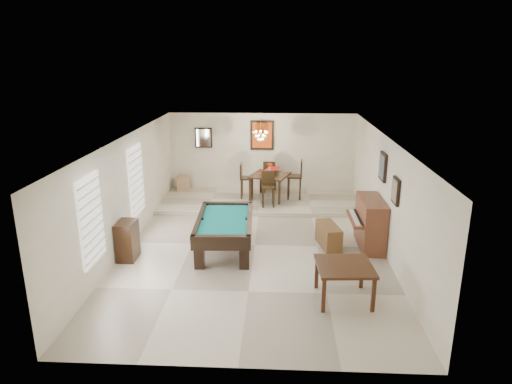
# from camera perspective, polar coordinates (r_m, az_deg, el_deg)

# --- Properties ---
(ground_plane) EXTENTS (6.00, 9.00, 0.02)m
(ground_plane) POSITION_cam_1_polar(r_m,az_deg,el_deg) (11.02, -0.16, -6.69)
(ground_plane) COLOR beige
(wall_back) EXTENTS (6.00, 0.04, 2.60)m
(wall_back) POSITION_cam_1_polar(r_m,az_deg,el_deg) (14.93, 0.77, 4.87)
(wall_back) COLOR silver
(wall_back) RESTS_ON ground_plane
(wall_front) EXTENTS (6.00, 0.04, 2.60)m
(wall_front) POSITION_cam_1_polar(r_m,az_deg,el_deg) (6.41, -2.38, -11.93)
(wall_front) COLOR silver
(wall_front) RESTS_ON ground_plane
(wall_left) EXTENTS (0.04, 9.00, 2.60)m
(wall_left) POSITION_cam_1_polar(r_m,az_deg,el_deg) (11.14, -15.77, 0.08)
(wall_left) COLOR silver
(wall_left) RESTS_ON ground_plane
(wall_right) EXTENTS (0.04, 9.00, 2.60)m
(wall_right) POSITION_cam_1_polar(r_m,az_deg,el_deg) (10.84, 15.88, -0.39)
(wall_right) COLOR silver
(wall_right) RESTS_ON ground_plane
(ceiling) EXTENTS (6.00, 9.00, 0.04)m
(ceiling) POSITION_cam_1_polar(r_m,az_deg,el_deg) (10.27, -0.17, 6.80)
(ceiling) COLOR white
(ceiling) RESTS_ON wall_back
(dining_step) EXTENTS (6.00, 2.50, 0.12)m
(dining_step) POSITION_cam_1_polar(r_m,az_deg,el_deg) (14.04, 0.55, -1.14)
(dining_step) COLOR beige
(dining_step) RESTS_ON ground_plane
(window_left_front) EXTENTS (0.06, 1.00, 1.70)m
(window_left_front) POSITION_cam_1_polar(r_m,az_deg,el_deg) (9.14, -19.91, -3.28)
(window_left_front) COLOR white
(window_left_front) RESTS_ON wall_left
(window_left_rear) EXTENTS (0.06, 1.00, 1.70)m
(window_left_rear) POSITION_cam_1_polar(r_m,az_deg,el_deg) (11.65, -14.76, 1.39)
(window_left_rear) COLOR white
(window_left_rear) RESTS_ON wall_left
(pool_table) EXTENTS (1.35, 2.36, 0.77)m
(pool_table) POSITION_cam_1_polar(r_m,az_deg,el_deg) (10.61, -3.92, -5.38)
(pool_table) COLOR black
(pool_table) RESTS_ON ground_plane
(square_table) EXTENTS (1.07, 1.07, 0.70)m
(square_table) POSITION_cam_1_polar(r_m,az_deg,el_deg) (8.74, 10.91, -11.00)
(square_table) COLOR #331B0C
(square_table) RESTS_ON ground_plane
(upright_piano) EXTENTS (0.79, 1.40, 1.17)m
(upright_piano) POSITION_cam_1_polar(r_m,az_deg,el_deg) (11.05, 13.41, -3.78)
(upright_piano) COLOR brown
(upright_piano) RESTS_ON ground_plane
(piano_bench) EXTENTS (0.57, 1.02, 0.54)m
(piano_bench) POSITION_cam_1_polar(r_m,az_deg,el_deg) (10.99, 9.06, -5.40)
(piano_bench) COLOR brown
(piano_bench) RESTS_ON ground_plane
(apothecary_chest) EXTENTS (0.39, 0.58, 0.87)m
(apothecary_chest) POSITION_cam_1_polar(r_m,az_deg,el_deg) (10.55, -15.78, -5.84)
(apothecary_chest) COLOR black
(apothecary_chest) RESTS_ON ground_plane
(dining_table) EXTENTS (1.35, 1.35, 0.88)m
(dining_table) POSITION_cam_1_polar(r_m,az_deg,el_deg) (14.02, 1.72, 0.96)
(dining_table) COLOR black
(dining_table) RESTS_ON dining_step
(flower_vase) EXTENTS (0.15, 0.15, 0.23)m
(flower_vase) POSITION_cam_1_polar(r_m,az_deg,el_deg) (13.87, 1.74, 3.18)
(flower_vase) COLOR #BD3410
(flower_vase) RESTS_ON dining_table
(dining_chair_south) EXTENTS (0.41, 0.41, 1.02)m
(dining_chair_south) POSITION_cam_1_polar(r_m,az_deg,el_deg) (13.26, 1.53, 0.35)
(dining_chair_south) COLOR black
(dining_chair_south) RESTS_ON dining_step
(dining_chair_north) EXTENTS (0.42, 0.42, 1.03)m
(dining_chair_north) POSITION_cam_1_polar(r_m,az_deg,el_deg) (14.68, 1.75, 1.99)
(dining_chair_north) COLOR black
(dining_chair_north) RESTS_ON dining_step
(dining_chair_west) EXTENTS (0.40, 0.40, 1.08)m
(dining_chair_west) POSITION_cam_1_polar(r_m,az_deg,el_deg) (14.04, -1.13, 1.42)
(dining_chair_west) COLOR black
(dining_chair_west) RESTS_ON dining_step
(dining_chair_east) EXTENTS (0.47, 0.47, 1.20)m
(dining_chair_east) POSITION_cam_1_polar(r_m,az_deg,el_deg) (14.02, 4.84, 1.59)
(dining_chair_east) COLOR black
(dining_chair_east) RESTS_ON dining_step
(corner_bench) EXTENTS (0.44, 0.52, 0.44)m
(corner_bench) POSITION_cam_1_polar(r_m,az_deg,el_deg) (15.17, -9.04, 1.12)
(corner_bench) COLOR tan
(corner_bench) RESTS_ON dining_step
(chandelier) EXTENTS (0.44, 0.44, 0.60)m
(chandelier) POSITION_cam_1_polar(r_m,az_deg,el_deg) (13.49, 0.57, 7.47)
(chandelier) COLOR #FFE5B2
(chandelier) RESTS_ON ceiling
(back_painting) EXTENTS (0.75, 0.06, 0.95)m
(back_painting) POSITION_cam_1_polar(r_m,az_deg,el_deg) (14.78, 0.77, 7.11)
(back_painting) COLOR #D84C14
(back_painting) RESTS_ON wall_back
(back_mirror) EXTENTS (0.55, 0.06, 0.65)m
(back_mirror) POSITION_cam_1_polar(r_m,az_deg,el_deg) (14.99, -6.56, 6.75)
(back_mirror) COLOR white
(back_mirror) RESTS_ON wall_back
(right_picture_upper) EXTENTS (0.06, 0.55, 0.65)m
(right_picture_upper) POSITION_cam_1_polar(r_m,az_deg,el_deg) (10.96, 15.59, 3.08)
(right_picture_upper) COLOR slate
(right_picture_upper) RESTS_ON wall_right
(right_picture_lower) EXTENTS (0.06, 0.45, 0.55)m
(right_picture_lower) POSITION_cam_1_polar(r_m,az_deg,el_deg) (9.79, 17.08, 0.13)
(right_picture_lower) COLOR gray
(right_picture_lower) RESTS_ON wall_right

